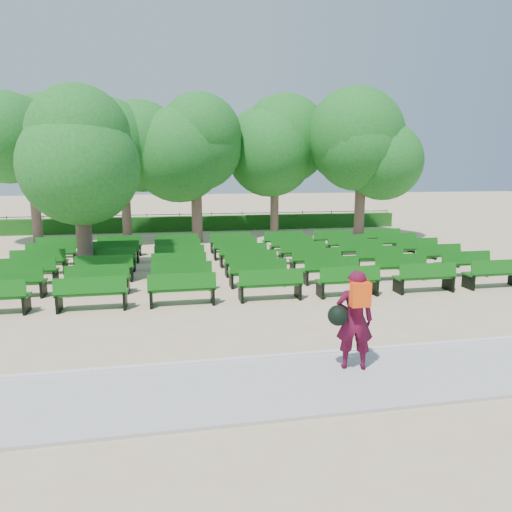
# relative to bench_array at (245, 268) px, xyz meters

# --- Properties ---
(ground) EXTENTS (120.00, 120.00, 0.00)m
(ground) POSITION_rel_bench_array_xyz_m (-1.06, -1.94, -0.10)
(ground) COLOR tan
(paving) EXTENTS (30.00, 2.20, 0.06)m
(paving) POSITION_rel_bench_array_xyz_m (-1.06, -9.34, -0.07)
(paving) COLOR #ABABA6
(paving) RESTS_ON ground
(curb) EXTENTS (30.00, 0.12, 0.10)m
(curb) POSITION_rel_bench_array_xyz_m (-1.06, -8.19, -0.05)
(curb) COLOR silver
(curb) RESTS_ON ground
(hedge) EXTENTS (26.00, 0.70, 0.90)m
(hedge) POSITION_rel_bench_array_xyz_m (-1.06, 12.06, 0.35)
(hedge) COLOR #175014
(hedge) RESTS_ON ground
(fence) EXTENTS (26.00, 0.10, 1.02)m
(fence) POSITION_rel_bench_array_xyz_m (-1.06, 12.46, -0.10)
(fence) COLOR black
(fence) RESTS_ON ground
(tree_line) EXTENTS (21.80, 6.80, 7.04)m
(tree_line) POSITION_rel_bench_array_xyz_m (-1.06, 8.06, -0.10)
(tree_line) COLOR #1C6A21
(tree_line) RESTS_ON ground
(bench_array) EXTENTS (1.86, 0.61, 1.17)m
(bench_array) POSITION_rel_bench_array_xyz_m (0.00, 0.00, 0.00)
(bench_array) COLOR #0F5A10
(bench_array) RESTS_ON ground
(tree_among) EXTENTS (4.28, 4.28, 5.96)m
(tree_among) POSITION_rel_bench_array_xyz_m (-5.68, 0.26, 3.91)
(tree_among) COLOR brown
(tree_among) RESTS_ON ground
(person) EXTENTS (0.92, 0.60, 1.86)m
(person) POSITION_rel_bench_array_xyz_m (0.50, -8.97, 0.93)
(person) COLOR #4B0A23
(person) RESTS_ON ground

